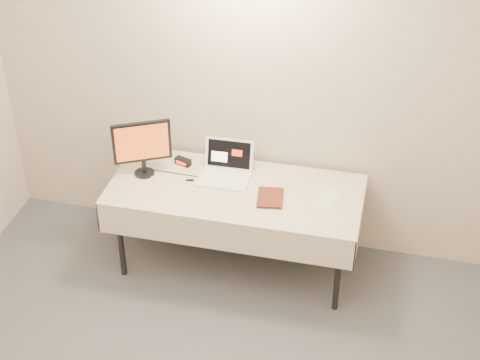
% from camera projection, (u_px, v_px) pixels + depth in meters
% --- Properties ---
extents(back_wall, '(4.00, 0.10, 2.70)m').
position_uv_depth(back_wall, '(250.00, 86.00, 5.39)').
color(back_wall, '#C4B39E').
rests_on(back_wall, ground).
extents(table, '(1.86, 0.81, 0.74)m').
position_uv_depth(table, '(235.00, 196.00, 5.41)').
color(table, black).
rests_on(table, ground).
extents(laptop, '(0.38, 0.34, 0.25)m').
position_uv_depth(laptop, '(226.00, 169.00, 5.48)').
color(laptop, white).
rests_on(laptop, table).
extents(monitor, '(0.40, 0.22, 0.45)m').
position_uv_depth(monitor, '(142.00, 144.00, 5.39)').
color(monitor, black).
rests_on(monitor, table).
extents(book, '(0.18, 0.05, 0.24)m').
position_uv_depth(book, '(258.00, 184.00, 5.21)').
color(book, maroon).
rests_on(book, table).
extents(alarm_clock, '(0.14, 0.09, 0.05)m').
position_uv_depth(alarm_clock, '(183.00, 161.00, 5.63)').
color(alarm_clock, black).
rests_on(alarm_clock, table).
extents(clicker, '(0.05, 0.08, 0.02)m').
position_uv_depth(clicker, '(264.00, 196.00, 5.28)').
color(clicker, silver).
rests_on(clicker, table).
extents(paper_form, '(0.21, 0.32, 0.00)m').
position_uv_depth(paper_form, '(326.00, 199.00, 5.27)').
color(paper_form, '#C0EBBB').
rests_on(paper_form, table).
extents(usb_dongle, '(0.06, 0.03, 0.01)m').
position_uv_depth(usb_dongle, '(190.00, 180.00, 5.46)').
color(usb_dongle, black).
rests_on(usb_dongle, table).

